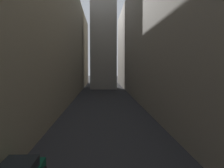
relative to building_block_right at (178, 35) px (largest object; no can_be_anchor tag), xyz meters
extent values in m
plane|color=#232326|center=(-12.46, -2.00, -11.38)|extent=(264.00, 264.00, 0.00)
cube|color=gray|center=(-24.89, 0.00, -0.66)|extent=(13.86, 108.00, 21.45)
cube|color=gray|center=(0.00, 0.00, 0.00)|extent=(13.92, 108.00, 22.76)
cube|color=gray|center=(-12.46, 27.30, 8.50)|extent=(6.95, 6.95, 39.77)
cube|color=black|center=(-16.86, -32.60, -10.19)|extent=(1.54, 1.96, 0.57)
camera|label=1|loc=(-12.92, -44.96, -5.46)|focal=42.44mm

